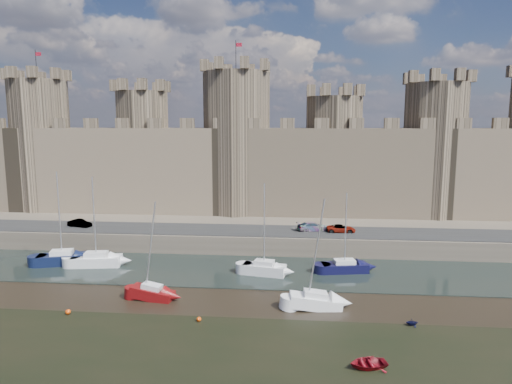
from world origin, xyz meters
TOP-DOWN VIEW (x-y plane):
  - ground at (0.00, 0.00)m, footprint 160.00×160.00m
  - water_channel at (0.00, 24.00)m, footprint 160.00×12.00m
  - quay at (0.00, 60.00)m, footprint 160.00×60.00m
  - road at (0.00, 34.00)m, footprint 160.00×7.00m
  - castle at (-0.64, 48.00)m, footprint 108.50×11.00m
  - car_1 at (-18.88, 33.88)m, footprint 3.72×2.11m
  - car_2 at (14.39, 34.62)m, footprint 4.69×3.05m
  - car_3 at (18.22, 34.07)m, footprint 3.94×1.85m
  - sailboat_0 at (-12.11, 24.15)m, footprint 6.14×3.13m
  - sailboat_1 at (-16.56, 24.32)m, footprint 6.13×3.66m
  - sailboat_2 at (8.50, 22.82)m, footprint 5.18×2.79m
  - sailboat_3 at (17.80, 24.58)m, footprint 5.62×2.97m
  - sailboat_4 at (-2.03, 14.53)m, footprint 4.41×2.17m
  - sailboat_5 at (14.01, 13.77)m, footprint 5.07×2.44m
  - dinghy_4 at (17.36, 3.40)m, footprint 3.32×2.80m
  - dinghy_7 at (22.20, 10.76)m, footprint 1.42×1.32m
  - buoy_1 at (-8.60, 10.33)m, footprint 0.48×0.48m
  - buoy_3 at (3.67, 9.90)m, footprint 0.43×0.43m

SIDE VIEW (x-z plane):
  - ground at x=0.00m, z-range 0.00..0.00m
  - water_channel at x=0.00m, z-range 0.00..0.08m
  - buoy_3 at x=3.67m, z-range 0.00..0.43m
  - buoy_1 at x=-8.60m, z-range 0.00..0.48m
  - dinghy_4 at x=17.36m, z-range 0.00..0.59m
  - dinghy_7 at x=22.20m, z-range 0.00..0.61m
  - sailboat_4 at x=-2.03m, z-range -4.22..5.68m
  - sailboat_3 at x=17.80m, z-range -3.94..5.42m
  - sailboat_5 at x=14.01m, z-range -4.52..6.03m
  - sailboat_2 at x=8.50m, z-range -4.46..6.13m
  - sailboat_0 at x=-12.11m, z-range -4.64..6.32m
  - sailboat_1 at x=-16.56m, z-range -4.87..6.63m
  - quay at x=0.00m, z-range 0.00..2.50m
  - road at x=0.00m, z-range 2.50..2.60m
  - car_3 at x=18.22m, z-range 2.50..3.59m
  - car_1 at x=-18.88m, z-range 2.50..3.66m
  - car_2 at x=14.39m, z-range 2.50..3.76m
  - castle at x=-0.64m, z-range -2.83..26.17m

